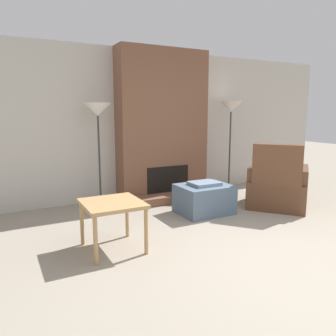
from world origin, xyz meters
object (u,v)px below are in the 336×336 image
object	(u,v)px
armchair	(277,188)
side_table	(112,208)
ottoman	(204,198)
floor_lamp_right	(231,110)
floor_lamp_left	(98,114)

from	to	relation	value
armchair	side_table	size ratio (longest dim) A/B	1.92
ottoman	floor_lamp_right	bearing A→B (deg)	38.66
side_table	floor_lamp_left	world-z (taller)	floor_lamp_left
ottoman	armchair	size ratio (longest dim) A/B	0.62
side_table	floor_lamp_left	bearing A→B (deg)	78.34
armchair	floor_lamp_right	size ratio (longest dim) A/B	0.73
armchair	floor_lamp_right	world-z (taller)	floor_lamp_right
side_table	floor_lamp_right	bearing A→B (deg)	29.71
armchair	floor_lamp_left	world-z (taller)	floor_lamp_left
ottoman	floor_lamp_left	bearing A→B (deg)	142.34
ottoman	floor_lamp_left	distance (m)	2.09
armchair	floor_lamp_right	distance (m)	1.81
floor_lamp_left	floor_lamp_right	size ratio (longest dim) A/B	0.96
side_table	floor_lamp_right	world-z (taller)	floor_lamp_right
armchair	ottoman	bearing A→B (deg)	36.27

